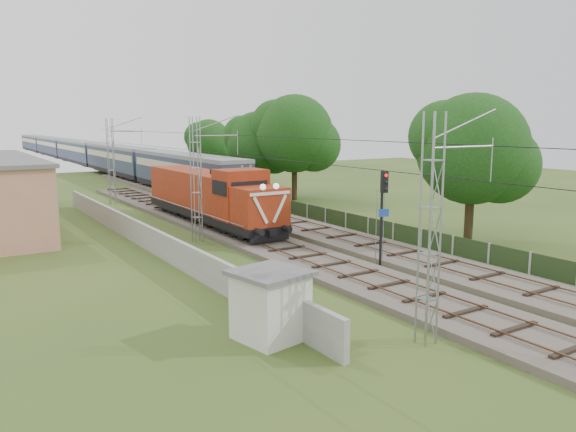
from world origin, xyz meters
TOP-DOWN VIEW (x-y plane):
  - ground at (0.00, 0.00)m, footprint 140.00×140.00m
  - track_main at (0.00, 7.00)m, footprint 4.20×70.00m
  - track_side at (5.00, 20.00)m, footprint 4.20×80.00m
  - catenary at (-2.95, 12.00)m, footprint 3.31×70.00m
  - boundary_wall at (-6.50, 12.00)m, footprint 0.25×40.00m
  - fence at (8.00, 3.00)m, footprint 0.12×32.00m
  - locomotive at (0.00, 16.46)m, footprint 3.10×17.68m
  - coach_rake at (5.00, 82.75)m, footprint 3.27×122.23m
  - signal_post at (2.90, 0.94)m, footprint 0.56×0.44m
  - relay_hut at (-7.40, -4.76)m, footprint 2.83×2.83m
  - tree_a at (11.60, 2.37)m, footprint 7.31×6.96m
  - tree_b at (13.12, 25.17)m, footprint 7.98×7.60m
  - tree_c at (11.32, 29.24)m, footprint 6.76×6.44m
  - tree_d at (14.11, 47.51)m, footprint 6.22×5.92m

SIDE VIEW (x-z plane):
  - ground at x=0.00m, z-range 0.00..0.00m
  - track_main at x=0.00m, z-range -0.04..0.41m
  - track_side at x=5.00m, z-range -0.04..0.41m
  - fence at x=8.00m, z-range 0.00..1.20m
  - boundary_wall at x=-6.50m, z-range 0.00..1.50m
  - relay_hut at x=-7.40m, z-range 0.01..2.51m
  - locomotive at x=0.00m, z-range 0.05..4.54m
  - coach_rake at x=5.00m, z-range 0.79..4.57m
  - signal_post at x=2.90m, z-range 0.96..6.12m
  - catenary at x=-2.95m, z-range 0.05..8.05m
  - tree_d at x=14.11m, z-range 1.00..9.05m
  - tree_c at x=11.32m, z-range 1.09..9.85m
  - tree_a at x=11.60m, z-range 1.17..10.65m
  - tree_b at x=13.12m, z-range 1.28..11.63m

